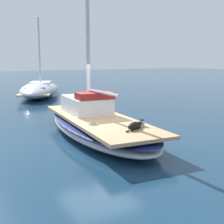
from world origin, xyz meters
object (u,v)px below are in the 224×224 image
dog_black (134,126)px  moored_boat_far_astern (40,89)px  deck_winch (142,123)px  coiled_rope (93,124)px  sailboat_main (98,127)px

dog_black → moored_boat_far_astern: size_ratio=0.11×
deck_winch → coiled_rope: (-1.21, 0.93, -0.08)m
deck_winch → moored_boat_far_astern: (0.94, 14.08, -0.23)m
deck_winch → moored_boat_far_astern: 14.11m
dog_black → coiled_rope: (-0.76, 1.18, -0.08)m
dog_black → sailboat_main: bearing=93.2°
sailboat_main → deck_winch: deck_winch is taller
dog_black → deck_winch: (0.44, 0.24, -0.01)m
dog_black → deck_winch: bearing=28.8°
dog_black → coiled_rope: 1.40m
sailboat_main → dog_black: (0.12, -2.12, 0.43)m
dog_black → moored_boat_far_astern: 14.39m
sailboat_main → moored_boat_far_astern: (1.51, 12.20, 0.20)m
deck_winch → moored_boat_far_astern: bearing=86.2°
deck_winch → sailboat_main: bearing=106.7°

